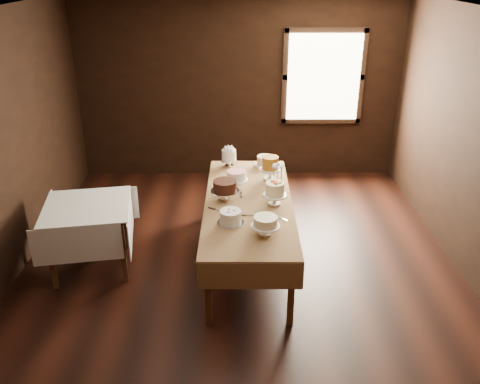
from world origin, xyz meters
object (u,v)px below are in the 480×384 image
at_px(side_table, 87,213).
at_px(cake_server_d, 271,192).
at_px(cake_cream, 265,226).
at_px(cake_server_b, 282,218).
at_px(flower_vase, 277,186).
at_px(cake_server_c, 241,191).
at_px(cake_flowers, 275,195).
at_px(cake_server_a, 253,215).
at_px(cake_lattice, 236,176).
at_px(cake_caramel, 270,169).
at_px(cake_meringue, 229,159).
at_px(display_table, 248,206).
at_px(cake_speckled, 265,161).
at_px(cake_server_e, 221,211).
at_px(cake_swirl, 231,217).
at_px(cake_chocolate, 225,190).

relative_size(side_table, cake_server_d, 4.40).
xyz_separation_m(cake_cream, cake_server_b, (0.19, 0.33, -0.09)).
bearing_deg(flower_vase, cake_server_d, -172.39).
xyz_separation_m(cake_server_b, cake_server_c, (-0.43, 0.67, 0.00)).
xyz_separation_m(cake_flowers, cake_server_c, (-0.37, 0.33, -0.11)).
xyz_separation_m(cake_server_a, cake_server_c, (-0.13, 0.61, 0.00)).
xyz_separation_m(cake_lattice, cake_caramel, (0.41, 0.03, 0.08)).
bearing_deg(cake_flowers, cake_server_d, 92.88).
height_order(cake_meringue, cake_cream, cake_meringue).
bearing_deg(display_table, cake_speckled, 77.24).
bearing_deg(cake_meringue, cake_server_c, -79.65).
height_order(side_table, flower_vase, flower_vase).
relative_size(cake_cream, cake_server_e, 1.27).
relative_size(cake_meringue, cake_swirl, 0.85).
relative_size(cake_swirl, cake_server_a, 1.16).
relative_size(display_table, cake_speckled, 9.19).
relative_size(side_table, cake_meringue, 4.46).
bearing_deg(flower_vase, cake_meringue, 125.60).
bearing_deg(cake_server_a, cake_chocolate, 127.13).
bearing_deg(cake_chocolate, side_table, -172.99).
bearing_deg(cake_cream, cake_speckled, 86.93).
distance_m(side_table, cake_server_b, 2.15).
bearing_deg(cake_server_d, cake_server_a, -162.14).
bearing_deg(cake_cream, cake_lattice, 101.84).
bearing_deg(cake_server_d, side_table, 138.87).
bearing_deg(cake_server_e, cake_flowers, 46.14).
xyz_separation_m(cake_meringue, cake_server_e, (-0.07, -1.30, -0.10)).
bearing_deg(cake_chocolate, cake_flowers, -14.12).
relative_size(cake_lattice, cake_server_a, 1.27).
distance_m(cake_flowers, cake_server_c, 0.51).
bearing_deg(side_table, cake_caramel, 19.91).
xyz_separation_m(cake_flowers, flower_vase, (0.05, 0.33, -0.05)).
height_order(cake_speckled, cake_server_a, cake_speckled).
bearing_deg(cake_flowers, side_table, -178.67).
relative_size(cake_meringue, cake_chocolate, 0.72).
height_order(cake_meringue, cake_chocolate, cake_meringue).
relative_size(cake_server_e, flower_vase, 1.73).
bearing_deg(cake_meringue, cake_speckled, 3.26).
height_order(cake_caramel, cake_server_e, cake_caramel).
distance_m(cake_swirl, cake_server_d, 0.89).
height_order(cake_speckled, cake_server_c, cake_speckled).
xyz_separation_m(cake_server_a, cake_server_d, (0.23, 0.60, 0.00)).
distance_m(side_table, cake_cream, 2.04).
bearing_deg(cake_meringue, cake_cream, -78.16).
relative_size(cake_server_b, cake_server_e, 1.00).
distance_m(side_table, cake_swirl, 1.64).
height_order(side_table, cake_cream, cake_cream).
xyz_separation_m(cake_caramel, cake_flowers, (0.01, -0.70, -0.01)).
bearing_deg(cake_cream, cake_server_b, 59.53).
bearing_deg(cake_server_e, cake_server_b, 14.71).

